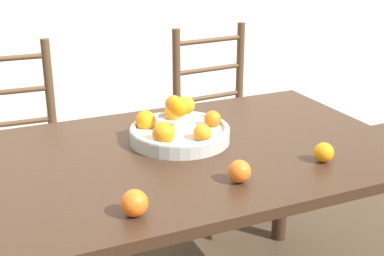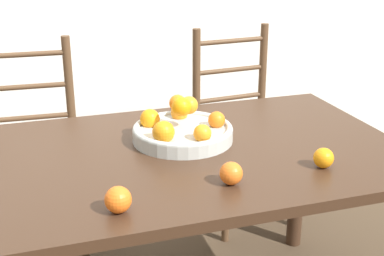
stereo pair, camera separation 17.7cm
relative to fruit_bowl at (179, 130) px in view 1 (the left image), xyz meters
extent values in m
cube|color=#382316|center=(-0.03, -0.09, -0.06)|extent=(1.51, 0.93, 0.03)
cylinder|color=#382316|center=(0.65, 0.29, -0.42)|extent=(0.07, 0.07, 0.69)
cylinder|color=#B2B7B2|center=(0.00, 0.00, -0.02)|extent=(0.35, 0.35, 0.04)
torus|color=#B2B7B2|center=(0.00, 0.00, 0.00)|extent=(0.35, 0.35, 0.02)
sphere|color=orange|center=(0.13, -0.01, 0.02)|extent=(0.06, 0.06, 0.06)
sphere|color=orange|center=(0.03, 0.12, 0.02)|extent=(0.06, 0.06, 0.06)
sphere|color=orange|center=(-0.10, 0.07, 0.02)|extent=(0.07, 0.07, 0.07)
sphere|color=orange|center=(-0.09, -0.08, 0.03)|extent=(0.08, 0.08, 0.08)
sphere|color=orange|center=(0.04, -0.12, 0.02)|extent=(0.06, 0.06, 0.06)
sphere|color=orange|center=(0.02, -0.01, 0.09)|extent=(0.06, 0.06, 0.06)
sphere|color=orange|center=(0.00, 0.03, 0.09)|extent=(0.06, 0.06, 0.06)
sphere|color=orange|center=(-0.01, -0.02, 0.09)|extent=(0.07, 0.07, 0.07)
sphere|color=orange|center=(0.04, -0.37, -0.01)|extent=(0.07, 0.07, 0.07)
sphere|color=orange|center=(-0.31, -0.44, -0.01)|extent=(0.07, 0.07, 0.07)
sphere|color=orange|center=(0.35, -0.35, -0.01)|extent=(0.06, 0.06, 0.06)
cylinder|color=#513823|center=(-0.33, 0.42, -0.55)|extent=(0.04, 0.04, 0.44)
cylinder|color=#513823|center=(-0.31, 0.78, -0.28)|extent=(0.04, 0.04, 0.98)
cube|color=#513823|center=(-0.51, 0.61, -0.31)|extent=(0.44, 0.42, 0.04)
cylinder|color=#513823|center=(-0.50, 0.79, -0.17)|extent=(0.38, 0.04, 0.02)
cylinder|color=#513823|center=(-0.50, 0.79, -0.02)|extent=(0.38, 0.04, 0.02)
cylinder|color=#513823|center=(-0.50, 0.79, 0.13)|extent=(0.38, 0.04, 0.02)
cylinder|color=#513823|center=(0.34, 0.42, -0.55)|extent=(0.04, 0.04, 0.44)
cylinder|color=#513823|center=(0.72, 0.45, -0.55)|extent=(0.04, 0.04, 0.44)
cylinder|color=#513823|center=(0.31, 0.78, -0.28)|extent=(0.04, 0.04, 0.98)
cylinder|color=#513823|center=(0.69, 0.81, -0.28)|extent=(0.04, 0.04, 0.98)
cube|color=#513823|center=(0.52, 0.61, -0.31)|extent=(0.45, 0.43, 0.04)
cylinder|color=#513823|center=(0.50, 0.79, -0.17)|extent=(0.38, 0.06, 0.02)
cylinder|color=#513823|center=(0.50, 0.79, -0.02)|extent=(0.38, 0.06, 0.02)
cylinder|color=#513823|center=(0.50, 0.79, 0.13)|extent=(0.38, 0.06, 0.02)
camera|label=1|loc=(-0.67, -1.62, 0.66)|focal=50.00mm
camera|label=2|loc=(-0.51, -1.68, 0.66)|focal=50.00mm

